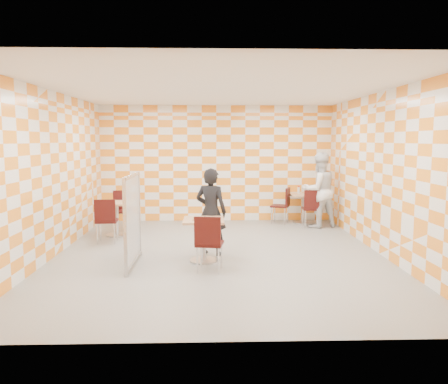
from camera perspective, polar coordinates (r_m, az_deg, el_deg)
name	(u,v)px	position (r m, az deg, el deg)	size (l,w,h in m)	color
room_shell	(218,172)	(8.44, -0.75, 2.63)	(7.00, 7.00, 7.00)	gray
main_table	(204,233)	(7.63, -2.67, -5.34)	(0.70, 0.70, 0.75)	tan
second_table	(304,203)	(11.29, 10.36, -1.47)	(0.70, 0.70, 0.75)	tan
empty_table	(117,213)	(9.95, -13.83, -2.67)	(0.70, 0.70, 0.75)	tan
chair_main_front	(209,239)	(6.98, -2.02, -6.20)	(0.48, 0.49, 0.92)	#370C0B
chair_second_front	(312,205)	(10.74, 11.43, -1.73)	(0.45, 0.45, 0.92)	#370C0B
chair_second_side	(284,202)	(11.12, 7.78, -1.37)	(0.55, 0.55, 0.92)	#370C0B
chair_empty_near	(106,217)	(9.25, -15.16, -3.21)	(0.45, 0.46, 0.92)	#370C0B
chair_empty_far	(123,207)	(10.60, -13.07, -1.88)	(0.53, 0.54, 0.92)	#370C0B
partition	(133,219)	(7.50, -11.85, -3.51)	(0.08, 1.38, 1.55)	white
man_dark	(211,212)	(8.04, -1.71, -2.58)	(0.59, 0.38, 1.61)	black
man_white	(319,190)	(10.81, 12.31, 0.25)	(0.88, 0.69, 1.82)	white
pizza_on_foil	(204,218)	(7.57, -2.68, -3.46)	(0.40, 0.40, 0.04)	silver
sport_bottle	(299,190)	(11.36, 9.72, 0.26)	(0.06, 0.06, 0.20)	white
soda_bottle	(308,190)	(11.29, 10.97, 0.27)	(0.07, 0.07, 0.23)	black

